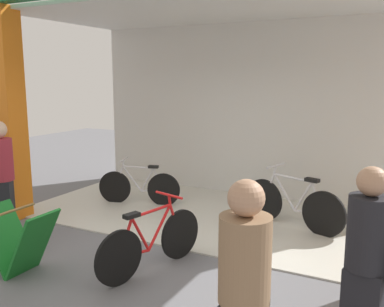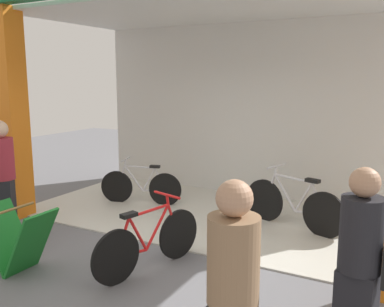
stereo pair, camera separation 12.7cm
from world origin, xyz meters
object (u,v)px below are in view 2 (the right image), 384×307
Objects in this scene: bicycle_parked_0 at (149,242)px; pedestrian_2 at (362,269)px; pedestrian_1 at (3,178)px; pedestrian_0 at (233,296)px; bicycle_inside_0 at (141,186)px; sandwich_board_sign at (19,239)px; bicycle_inside_1 at (293,205)px.

bicycle_parked_0 is 0.96× the size of pedestrian_2.
pedestrian_1 reaches higher than pedestrian_2.
pedestrian_2 is at bearing 51.19° from pedestrian_0.
bicycle_inside_0 is at bearing 72.41° from pedestrian_1.
pedestrian_1 reaches higher than bicycle_parked_0.
sandwich_board_sign is at bearing -83.79° from bicycle_inside_0.
sandwich_board_sign is 0.53× the size of pedestrian_0.
bicycle_parked_0 is 1.79× the size of sandwich_board_sign.
sandwich_board_sign is 0.52× the size of pedestrian_1.
sandwich_board_sign is at bearing -31.65° from pedestrian_1.
bicycle_parked_0 is at bearing 138.07° from pedestrian_0.
pedestrian_1 reaches higher than bicycle_inside_0.
sandwich_board_sign is (-2.40, -2.90, 0.02)m from bicycle_inside_1.
pedestrian_2 reaches higher than bicycle_inside_1.
sandwich_board_sign is at bearing -150.61° from bicycle_parked_0.
bicycle_inside_1 is 3.77m from sandwich_board_sign.
bicycle_inside_0 is at bearing 127.20° from bicycle_parked_0.
pedestrian_1 is at bearing 173.17° from pedestrian_2.
bicycle_inside_1 is 1.02× the size of pedestrian_2.
pedestrian_0 is 1.08m from pedestrian_2.
bicycle_inside_0 is 0.89× the size of pedestrian_0.
bicycle_inside_0 is 0.93× the size of bicycle_parked_0.
pedestrian_0 reaches higher than pedestrian_2.
bicycle_inside_1 reaches higher than bicycle_inside_0.
bicycle_parked_0 is 2.50m from pedestrian_2.
bicycle_inside_0 reaches higher than sandwich_board_sign.
bicycle_inside_1 is at bearing 99.13° from pedestrian_0.
bicycle_parked_0 is at bearing 29.39° from sandwich_board_sign.
bicycle_inside_0 is at bearing 96.21° from sandwich_board_sign.
pedestrian_1 is (-2.33, -0.11, 0.52)m from bicycle_parked_0.
sandwich_board_sign is (0.31, -2.87, 0.06)m from bicycle_inside_0.
pedestrian_1 is (-1.02, 0.63, 0.47)m from sandwich_board_sign.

